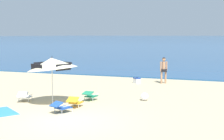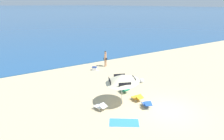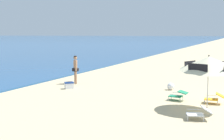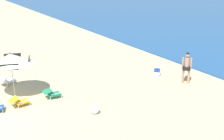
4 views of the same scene
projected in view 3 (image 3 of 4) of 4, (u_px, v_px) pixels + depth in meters
beach_umbrella_striped_main at (209, 63)px, 12.60m from camera, size 2.65×2.61×2.40m
lounge_chair_under_umbrella at (199, 113)px, 11.31m from camera, size 0.76×1.00×0.52m
lounge_chair_beside_umbrella at (214, 98)px, 13.91m from camera, size 0.61×0.91×0.52m
lounge_chair_facing_sea at (178, 95)px, 14.58m from camera, size 0.63×0.90×0.49m
person_standing_near_shore at (75, 67)px, 19.44m from camera, size 0.44×0.44×1.81m
cooler_box at (69, 85)px, 17.72m from camera, size 0.60×0.60×0.43m
beach_ball at (171, 86)px, 17.35m from camera, size 0.41×0.41×0.41m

